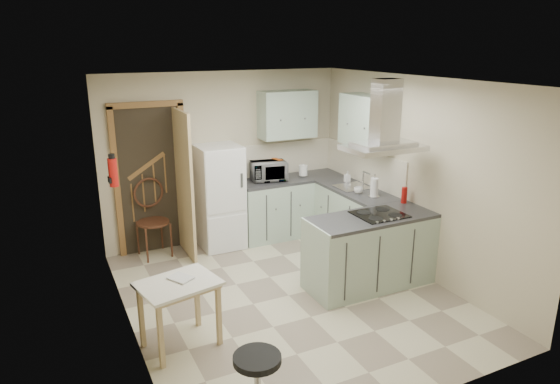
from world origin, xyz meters
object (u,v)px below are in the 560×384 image
peninsula (370,251)px  extractor_hood (383,148)px  bentwood_chair (153,222)px  drop_leaf_table (180,314)px  stool (258,383)px  microwave (269,171)px  fridge (220,197)px

peninsula → extractor_hood: extractor_hood is taller
extractor_hood → bentwood_chair: size_ratio=0.91×
peninsula → drop_leaf_table: (-2.44, -0.25, -0.11)m
stool → microwave: (1.69, 3.42, 0.78)m
extractor_hood → stool: (-2.23, -1.43, -1.46)m
stool → bentwood_chair: bearing=90.9°
peninsula → bentwood_chair: bentwood_chair is taller
peninsula → bentwood_chair: (-2.18, 2.04, 0.05)m
extractor_hood → drop_leaf_table: extractor_hood is taller
extractor_hood → drop_leaf_table: (-2.54, -0.25, -1.38)m
fridge → stool: (-0.90, -3.41, -0.49)m
peninsula → extractor_hood: (0.10, 0.00, 1.27)m
extractor_hood → drop_leaf_table: bearing=-174.4°
drop_leaf_table → microwave: microwave is taller
fridge → peninsula: fridge is taller
peninsula → stool: (-2.13, -1.43, -0.19)m
bentwood_chair → stool: bearing=-97.7°
extractor_hood → drop_leaf_table: 2.90m
stool → microwave: size_ratio=1.02×
bentwood_chair → stool: size_ratio=1.90×
drop_leaf_table → bentwood_chair: 2.31m
peninsula → drop_leaf_table: 2.45m
bentwood_chair → stool: 3.48m
fridge → extractor_hood: extractor_hood is taller
stool → microwave: microwave is taller
extractor_hood → microwave: extractor_hood is taller
fridge → drop_leaf_table: (-1.21, -2.23, -0.41)m
drop_leaf_table → stool: drop_leaf_table is taller
stool → drop_leaf_table: bearing=104.7°
bentwood_chair → microwave: (1.74, -0.05, 0.55)m
peninsula → microwave: (-0.44, 2.00, 0.59)m
fridge → microwave: 0.84m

